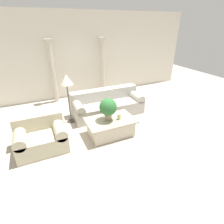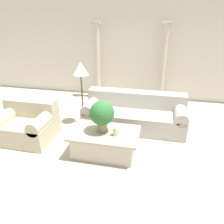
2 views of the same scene
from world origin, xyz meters
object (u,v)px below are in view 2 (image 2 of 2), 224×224
Objects in this scene: potted_plant at (102,114)px; floor_lamp at (81,72)px; loveseat at (27,123)px; sofa_long at (135,114)px; coffee_table at (105,142)px.

potted_plant is 1.44m from floor_lamp.
potted_plant is at bearing -5.46° from loveseat.
floor_lamp is (-0.79, 1.12, 0.45)m from potted_plant.
loveseat is (-2.18, -1.01, 0.02)m from sofa_long.
loveseat is at bearing 174.54° from potted_plant.
sofa_long is 3.87× the size of potted_plant.
loveseat is 1.78m from potted_plant.
floor_lamp reaches higher than sofa_long.
potted_plant is at bearing 146.48° from coffee_table.
coffee_table is at bearing -54.04° from floor_lamp.
potted_plant is (1.71, -0.16, 0.47)m from loveseat.
potted_plant is (-0.05, 0.03, 0.58)m from coffee_table.
sofa_long reaches higher than coffee_table.
coffee_table is (-0.42, -1.21, -0.09)m from sofa_long.
loveseat is at bearing -133.95° from floor_lamp.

